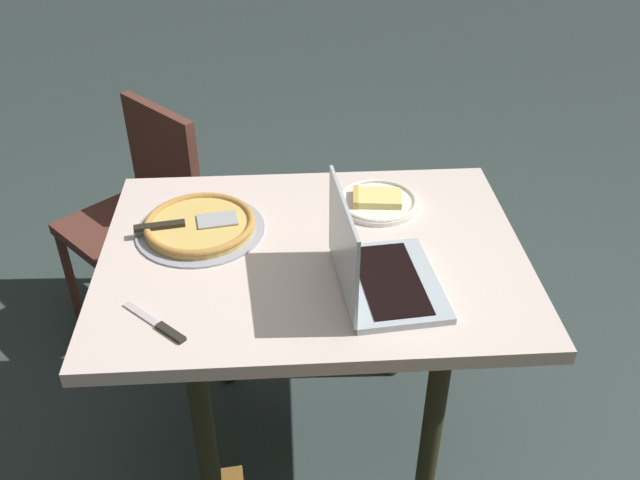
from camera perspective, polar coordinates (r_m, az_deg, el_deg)
The scene contains 7 objects.
ground_plane at distance 2.33m, azimuth -0.49°, elevation -16.44°, with size 12.00×12.00×0.00m, color #34413F.
dining_table at distance 1.85m, azimuth -0.59°, elevation -3.24°, with size 1.11×0.82×0.77m.
laptop at distance 1.64m, azimuth 4.54°, elevation -2.48°, with size 0.27×0.35×0.26m.
pizza_plate at distance 1.97m, azimuth 4.80°, elevation 3.28°, with size 0.24×0.24×0.04m.
pizza_tray at distance 1.88m, azimuth -10.05°, elevation 1.24°, with size 0.35×0.35×0.04m.
table_knife at distance 1.60m, azimuth -13.29°, elevation -7.00°, with size 0.16×0.15×0.01m.
chair_far at distance 2.56m, azimuth -14.59°, elevation 2.60°, with size 0.57×0.57×0.86m.
Camera 1 is at (-0.07, -1.45, 1.82)m, focal length 38.18 mm.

